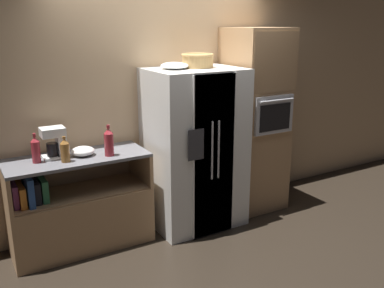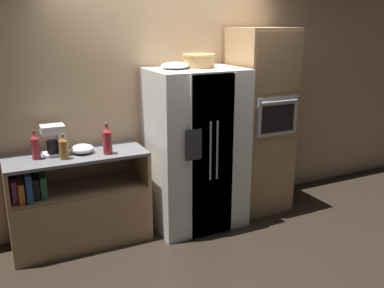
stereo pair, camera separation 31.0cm
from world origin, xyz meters
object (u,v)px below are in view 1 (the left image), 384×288
wicker_basket (198,60)px  bottle_wide (36,150)px  refrigerator (195,149)px  mixing_bowl (83,151)px  wall_oven (254,120)px  coffee_maker (56,141)px  fruit_bowl (174,66)px  bottle_short (109,142)px  bottle_tall (65,150)px

wicker_basket → bottle_wide: bearing=178.0°
refrigerator → wicker_basket: wicker_basket is taller
wicker_basket → mixing_bowl: wicker_basket is taller
wall_oven → coffee_maker: bearing=177.1°
coffee_maker → fruit_bowl: bearing=-6.1°
refrigerator → wicker_basket: size_ratio=5.03×
fruit_bowl → bottle_short: bearing=-175.5°
refrigerator → coffee_maker: bearing=173.0°
fruit_bowl → coffee_maker: (-1.20, 0.13, -0.65)m
bottle_tall → refrigerator: bearing=-0.2°
coffee_maker → refrigerator: bearing=-7.0°
wall_oven → fruit_bowl: 1.26m
bottle_wide → bottle_tall: bearing=-25.3°
fruit_bowl → bottle_short: fruit_bowl is taller
wall_oven → wicker_basket: wall_oven is taller
wicker_basket → mixing_bowl: 1.49m
fruit_bowl → mixing_bowl: 1.24m
refrigerator → wall_oven: (0.84, 0.06, 0.20)m
fruit_bowl → bottle_tall: bearing=-178.0°
wall_oven → coffee_maker: wall_oven is taller
bottle_tall → bottle_wide: bearing=154.7°
mixing_bowl → bottle_wide: bearing=179.6°
refrigerator → bottle_tall: bearing=179.8°
wall_oven → wicker_basket: bearing=180.0°
bottle_wide → coffee_maker: coffee_maker is taller
bottle_tall → bottle_short: 0.41m
refrigerator → bottle_short: (-0.96, -0.01, 0.22)m
wicker_basket → bottle_short: (-1.03, -0.07, -0.72)m
bottle_wide → mixing_bowl: bearing=-0.4°
refrigerator → bottle_tall: 1.39m
wicker_basket → fruit_bowl: wicker_basket is taller
bottle_tall → wall_oven: bearing=1.4°
wall_oven → bottle_tall: wall_oven is taller
wall_oven → wicker_basket: 1.07m
wall_oven → bottle_wide: wall_oven is taller
wall_oven → bottle_wide: bearing=178.7°
wall_oven → wicker_basket: (-0.78, 0.00, 0.73)m
fruit_bowl → bottle_short: 1.01m
bottle_short → wall_oven: bearing=2.3°
bottle_wide → fruit_bowl: bearing=-2.8°
refrigerator → fruit_bowl: fruit_bowl is taller
bottle_short → mixing_bowl: bearing=150.1°
wall_oven → fruit_bowl: size_ratio=7.47×
bottle_wide → refrigerator: bearing=-4.1°
bottle_wide → coffee_maker: (0.20, 0.06, 0.04)m
wicker_basket → bottle_tall: wicker_basket is taller
bottle_wide → bottle_short: bearing=-11.3°
wicker_basket → coffee_maker: wicker_basket is taller
wicker_basket → bottle_short: size_ratio=1.13×
wall_oven → bottle_wide: size_ratio=7.69×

